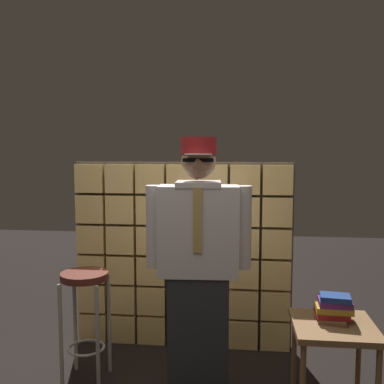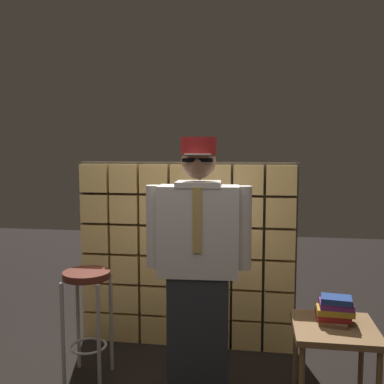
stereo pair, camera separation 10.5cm
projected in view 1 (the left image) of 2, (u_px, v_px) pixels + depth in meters
glass_block_wall at (182, 256)px, 3.70m from camera, size 1.86×0.10×1.59m
standing_person at (198, 264)px, 2.91m from camera, size 0.70×0.31×1.76m
bar_stool at (85, 300)px, 3.14m from camera, size 0.34×0.34×0.80m
side_table at (334, 335)px, 2.82m from camera, size 0.52×0.52×0.56m
book_stack at (334, 308)px, 2.85m from camera, size 0.24×0.22×0.18m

